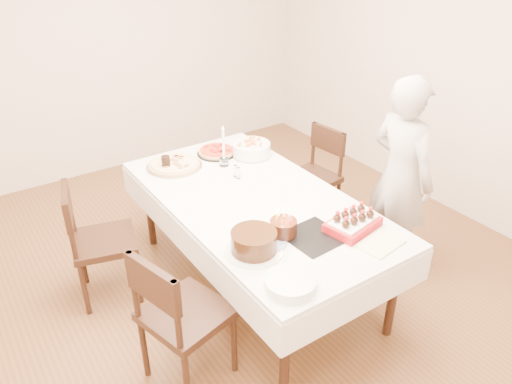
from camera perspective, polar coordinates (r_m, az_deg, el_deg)
floor at (r=3.96m, az=-1.36°, el=-9.99°), size 5.00×5.00×0.00m
wall_back at (r=5.47m, az=-16.52°, el=15.97°), size 4.50×0.04×2.70m
wall_right at (r=4.81m, az=22.21°, el=13.32°), size 0.04×5.00×2.70m
dining_table at (r=3.70m, az=0.00°, el=-5.82°), size 1.74×2.39×0.75m
chair_right_savory at (r=4.46m, az=6.33°, el=1.56°), size 0.50×0.50×0.88m
chair_left_savory at (r=3.73m, az=-16.93°, el=-5.44°), size 0.57×0.57×0.92m
chair_left_dessert at (r=3.00m, az=-7.96°, el=-13.67°), size 0.60×0.60×0.95m
person at (r=3.88m, az=16.18°, el=1.64°), size 0.38×0.58×1.56m
pizza_white at (r=3.98m, az=-9.32°, el=3.09°), size 0.57×0.57×0.04m
pizza_pepperoni at (r=4.17m, az=-4.53°, el=4.63°), size 0.43×0.43×0.04m
red_placemat at (r=4.19m, az=-0.67°, el=4.56°), size 0.24×0.24×0.01m
pasta_bowl at (r=4.12m, az=-0.54°, el=4.95°), size 0.41×0.41×0.10m
taper_candle at (r=3.90m, az=-3.74°, el=5.28°), size 0.10×0.10×0.34m
shaker_pair at (r=3.75m, az=-2.01°, el=2.19°), size 0.11×0.11×0.09m
cola_glass at (r=3.92m, az=-10.25°, el=3.22°), size 0.07×0.07×0.12m
layer_cake at (r=2.94m, az=-0.25°, el=-5.75°), size 0.39×0.39×0.14m
cake_board at (r=3.12m, az=6.65°, el=-5.13°), size 0.35×0.35×0.01m
birthday_cake at (r=3.07m, az=3.17°, el=-3.53°), size 0.21×0.21×0.16m
strawberry_box at (r=3.22m, az=11.01°, el=-3.50°), size 0.38×0.29×0.09m
box_lid at (r=3.13m, az=14.07°, el=-5.81°), size 0.30×0.22×0.02m
plate_stack at (r=2.71m, az=3.95°, el=-10.36°), size 0.36×0.36×0.06m
china_plate at (r=3.05m, az=0.45°, el=-5.72°), size 0.39×0.39×0.01m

